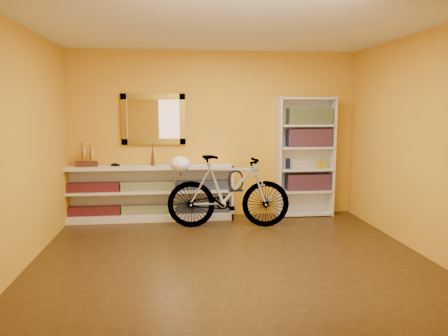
{
  "coord_description": "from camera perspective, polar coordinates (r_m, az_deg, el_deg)",
  "views": [
    {
      "loc": [
        -0.62,
        -4.66,
        1.7
      ],
      "look_at": [
        0.0,
        0.7,
        0.95
      ],
      "focal_mm": 33.85,
      "sensor_mm": 36.0,
      "label": 1
    }
  ],
  "objects": [
    {
      "name": "cd_row_lower",
      "position": [
        6.64,
        -10.12,
        -5.53
      ],
      "size": [
        2.5,
        0.13,
        0.14
      ],
      "primitive_type": "cube",
      "color": "black",
      "rests_on": "console_unit"
    },
    {
      "name": "model_ship",
      "position": [
        6.64,
        -18.11,
        1.78
      ],
      "size": [
        0.32,
        0.13,
        0.37
      ],
      "primitive_type": null,
      "rotation": [
        0.0,
        0.0,
        0.05
      ],
      "color": "#411E12",
      "rests_on": "console_unit"
    },
    {
      "name": "floor",
      "position": [
        5.0,
        0.94,
        -12.03
      ],
      "size": [
        4.5,
        4.0,
        0.01
      ],
      "primitive_type": "cube",
      "color": "black",
      "rests_on": "ground"
    },
    {
      "name": "toy_car",
      "position": [
        6.59,
        -14.43,
        0.26
      ],
      "size": [
        0.0,
        0.0,
        0.0
      ],
      "primitive_type": "imported",
      "rotation": [
        0.0,
        0.0,
        1.61
      ],
      "color": "black",
      "rests_on": "console_unit"
    },
    {
      "name": "book_row_a",
      "position": [
        6.92,
        11.23,
        -1.84
      ],
      "size": [
        0.7,
        0.22,
        0.26
      ],
      "primitive_type": "cube",
      "color": "maroon",
      "rests_on": "bookcase"
    },
    {
      "name": "book_row_c",
      "position": [
        6.83,
        11.47,
        6.84
      ],
      "size": [
        0.7,
        0.22,
        0.25
      ],
      "primitive_type": "cube",
      "color": "navy",
      "rests_on": "bookcase"
    },
    {
      "name": "left_wall",
      "position": [
        4.95,
        -25.89,
        2.5
      ],
      "size": [
        0.01,
        4.0,
        2.6
      ],
      "primitive_type": "cube",
      "color": "gold",
      "rests_on": "ground"
    },
    {
      "name": "bronze_ornament",
      "position": [
        6.51,
        -9.61,
        1.89
      ],
      "size": [
        0.06,
        0.06,
        0.36
      ],
      "primitive_type": "cone",
      "color": "#5A2E1F",
      "rests_on": "console_unit"
    },
    {
      "name": "gilt_mirror",
      "position": [
        6.63,
        -9.51,
        6.51
      ],
      "size": [
        0.98,
        0.06,
        0.78
      ],
      "primitive_type": "cube",
      "color": "olive",
      "rests_on": "back_wall"
    },
    {
      "name": "ceiling",
      "position": [
        4.78,
        1.01,
        18.83
      ],
      "size": [
        4.5,
        4.0,
        0.01
      ],
      "primitive_type": "cube",
      "color": "silver",
      "rests_on": "ground"
    },
    {
      "name": "back_wall",
      "position": [
        6.7,
        -1.28,
        4.49
      ],
      "size": [
        4.5,
        0.01,
        2.6
      ],
      "primitive_type": "cube",
      "color": "gold",
      "rests_on": "ground"
    },
    {
      "name": "helmet",
      "position": [
        6.03,
        -5.94,
        0.54
      ],
      "size": [
        0.29,
        0.28,
        0.22
      ],
      "primitive_type": "ellipsoid",
      "color": "white",
      "rests_on": "bicycle"
    },
    {
      "name": "right_wall",
      "position": [
        5.48,
        25.06,
        3.0
      ],
      "size": [
        0.01,
        4.0,
        2.6
      ],
      "primitive_type": "cube",
      "color": "gold",
      "rests_on": "ground"
    },
    {
      "name": "console_unit",
      "position": [
        6.61,
        -10.16,
        -3.33
      ],
      "size": [
        2.6,
        0.35,
        0.85
      ],
      "primitive_type": null,
      "color": "silver",
      "rests_on": "floor"
    },
    {
      "name": "book_row_b",
      "position": [
        6.84,
        11.39,
        4.03
      ],
      "size": [
        0.7,
        0.22,
        0.28
      ],
      "primitive_type": "cube",
      "color": "maroon",
      "rests_on": "bookcase"
    },
    {
      "name": "u_lock",
      "position": [
        6.06,
        1.6,
        -1.71
      ],
      "size": [
        0.23,
        0.02,
        0.23
      ],
      "primitive_type": "torus",
      "rotation": [
        1.57,
        0.0,
        0.0
      ],
      "color": "black",
      "rests_on": "bicycle"
    },
    {
      "name": "bicycle",
      "position": [
        6.08,
        0.6,
        -3.19
      ],
      "size": [
        0.62,
        1.83,
        1.06
      ],
      "primitive_type": "imported",
      "rotation": [
        0.0,
        0.0,
        1.48
      ],
      "color": "silver",
      "rests_on": "floor"
    },
    {
      "name": "wall_socket",
      "position": [
        6.96,
        6.18,
        -4.15
      ],
      "size": [
        0.09,
        0.02,
        0.09
      ],
      "primitive_type": "cube",
      "color": "silver",
      "rests_on": "back_wall"
    },
    {
      "name": "bookcase",
      "position": [
        6.85,
        10.92,
        1.49
      ],
      "size": [
        0.9,
        0.3,
        1.9
      ],
      "primitive_type": null,
      "color": "silver",
      "rests_on": "floor"
    },
    {
      "name": "red_tin",
      "position": [
        6.79,
        9.36,
        6.61
      ],
      "size": [
        0.19,
        0.19,
        0.19
      ],
      "primitive_type": "cube",
      "rotation": [
        0.0,
        0.0,
        -0.38
      ],
      "color": "maroon",
      "rests_on": "bookcase"
    },
    {
      "name": "cd_row_upper",
      "position": [
        6.57,
        -10.2,
        -2.43
      ],
      "size": [
        2.5,
        0.13,
        0.14
      ],
      "primitive_type": "cube",
      "color": "navy",
      "rests_on": "console_unit"
    },
    {
      "name": "decorative_orb",
      "position": [
        6.52,
        -6.11,
        0.8
      ],
      "size": [
        0.1,
        0.1,
        0.1
      ],
      "primitive_type": "sphere",
      "color": "#5A2E1F",
      "rests_on": "console_unit"
    },
    {
      "name": "yellow_bag",
      "position": [
        6.91,
        12.97,
        0.45
      ],
      "size": [
        0.18,
        0.15,
        0.12
      ],
      "primitive_type": "cube",
      "rotation": [
        0.0,
        0.0,
        0.37
      ],
      "color": "gold",
      "rests_on": "bookcase"
    },
    {
      "name": "travel_mug",
      "position": [
        6.77,
        8.64,
        0.6
      ],
      "size": [
        0.07,
        0.07,
        0.17
      ],
      "primitive_type": "cylinder",
      "color": "navy",
      "rests_on": "bookcase"
    }
  ]
}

